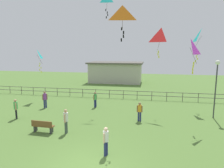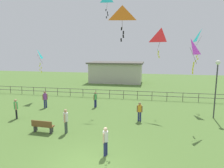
# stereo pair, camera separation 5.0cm
# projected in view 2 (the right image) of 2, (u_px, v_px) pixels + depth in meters

# --- Properties ---
(ground_plane) EXTENTS (80.00, 80.00, 0.00)m
(ground_plane) POSITION_uv_depth(u_px,v_px,m) (86.00, 167.00, 9.48)
(ground_plane) COLOR #517533
(lamppost) EXTENTS (0.36, 0.36, 4.69)m
(lamppost) POSITION_uv_depth(u_px,v_px,m) (217.00, 77.00, 15.87)
(lamppost) COLOR #38383D
(lamppost) RESTS_ON ground_plane
(park_bench) EXTENTS (1.52, 0.48, 0.85)m
(park_bench) POSITION_uv_depth(u_px,v_px,m) (43.00, 126.00, 13.42)
(park_bench) COLOR brown
(park_bench) RESTS_ON ground_plane
(person_0) EXTENTS (0.29, 0.45, 1.54)m
(person_0) POSITION_uv_depth(u_px,v_px,m) (105.00, 139.00, 10.41)
(person_0) COLOR navy
(person_0) RESTS_ON ground_plane
(person_1) EXTENTS (0.33, 0.41, 1.62)m
(person_1) POSITION_uv_depth(u_px,v_px,m) (16.00, 108.00, 16.06)
(person_1) COLOR black
(person_1) RESTS_ON ground_plane
(person_2) EXTENTS (0.30, 0.50, 1.64)m
(person_2) POSITION_uv_depth(u_px,v_px,m) (66.00, 120.00, 13.23)
(person_2) COLOR #3F4C47
(person_2) RESTS_ON ground_plane
(person_3) EXTENTS (0.45, 0.28, 1.50)m
(person_3) POSITION_uv_depth(u_px,v_px,m) (140.00, 110.00, 15.53)
(person_3) COLOR navy
(person_3) RESTS_ON ground_plane
(person_4) EXTENTS (0.40, 0.33, 1.61)m
(person_4) POSITION_uv_depth(u_px,v_px,m) (45.00, 98.00, 19.19)
(person_4) COLOR navy
(person_4) RESTS_ON ground_plane
(person_6) EXTENTS (0.28, 0.40, 1.51)m
(person_6) POSITION_uv_depth(u_px,v_px,m) (95.00, 99.00, 19.37)
(person_6) COLOR navy
(person_6) RESTS_ON ground_plane
(kite_0) EXTENTS (1.40, 1.41, 2.52)m
(kite_0) POSITION_uv_depth(u_px,v_px,m) (161.00, 37.00, 17.68)
(kite_0) COLOR red
(kite_1) EXTENTS (0.93, 1.25, 2.50)m
(kite_1) POSITION_uv_depth(u_px,v_px,m) (37.00, 55.00, 21.95)
(kite_1) COLOR #19B2B2
(kite_2) EXTENTS (0.98, 0.99, 2.24)m
(kite_2) POSITION_uv_depth(u_px,v_px,m) (107.00, 0.00, 18.97)
(kite_2) COLOR #19B2B2
(kite_3) EXTENTS (1.22, 0.58, 2.12)m
(kite_3) POSITION_uv_depth(u_px,v_px,m) (122.00, 15.00, 12.02)
(kite_3) COLOR orange
(kite_4) EXTENTS (1.00, 0.93, 3.08)m
(kite_4) POSITION_uv_depth(u_px,v_px,m) (202.00, 37.00, 18.63)
(kite_4) COLOR #19B2B2
(kite_5) EXTENTS (0.99, 1.10, 2.44)m
(kite_5) POSITION_uv_depth(u_px,v_px,m) (190.00, 48.00, 14.12)
(kite_5) COLOR #B22DB2
(waterfront_railing) EXTENTS (36.02, 0.06, 0.95)m
(waterfront_railing) POSITION_uv_depth(u_px,v_px,m) (122.00, 93.00, 22.99)
(waterfront_railing) COLOR #4C4742
(waterfront_railing) RESTS_ON ground_plane
(pavilion_building) EXTENTS (9.25, 5.37, 3.48)m
(pavilion_building) POSITION_uv_depth(u_px,v_px,m) (116.00, 72.00, 34.96)
(pavilion_building) COLOR #B7B2A3
(pavilion_building) RESTS_ON ground_plane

